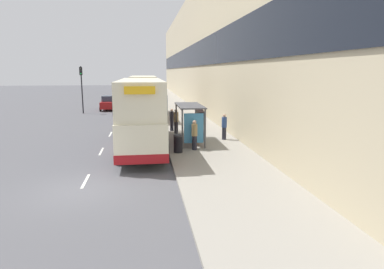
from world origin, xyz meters
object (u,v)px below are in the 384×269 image
at_px(car_2, 141,90).
at_px(litter_bin, 178,143).
at_px(double_decker_bus_ahead, 143,96).
at_px(pedestrian_3, 176,121).
at_px(bus_shelter, 193,117).
at_px(pedestrian_1, 224,126).
at_px(double_decker_bus_near, 142,112).
at_px(car_1, 109,103).
at_px(car_0, 146,101).
at_px(traffic_light_far_kerb, 81,82).
at_px(pedestrian_2, 194,135).
at_px(pedestrian_at_shelter, 172,120).

bearing_deg(car_2, litter_bin, -87.33).
relative_size(double_decker_bus_ahead, pedestrian_3, 5.96).
distance_m(pedestrian_3, litter_bin, 6.26).
xyz_separation_m(bus_shelter, pedestrian_1, (2.30, 0.84, -0.82)).
xyz_separation_m(double_decker_bus_near, double_decker_bus_ahead, (0.10, 14.66, -0.00)).
bearing_deg(car_1, car_0, -142.11).
relative_size(car_2, litter_bin, 4.31).
height_order(double_decker_bus_ahead, car_0, double_decker_bus_ahead).
relative_size(bus_shelter, pedestrian_3, 2.25).
distance_m(pedestrian_3, traffic_light_far_kerb, 17.99).
height_order(car_0, traffic_light_far_kerb, traffic_light_far_kerb).
bearing_deg(car_1, pedestrian_3, 110.51).
bearing_deg(car_0, car_2, 91.78).
bearing_deg(pedestrian_3, litter_bin, -94.20).
xyz_separation_m(pedestrian_3, litter_bin, (-0.46, -6.23, -0.42)).
relative_size(car_2, pedestrian_1, 2.54).
bearing_deg(bus_shelter, traffic_light_far_kerb, 118.40).
relative_size(double_decker_bus_near, car_1, 2.78).
bearing_deg(car_1, pedestrian_1, 115.15).
height_order(pedestrian_2, traffic_light_far_kerb, traffic_light_far_kerb).
height_order(double_decker_bus_near, car_0, double_decker_bus_near).
relative_size(bus_shelter, litter_bin, 4.00).
bearing_deg(traffic_light_far_kerb, pedestrian_3, -58.13).
relative_size(bus_shelter, double_decker_bus_near, 0.37).
bearing_deg(car_2, pedestrian_3, -86.47).
bearing_deg(pedestrian_1, car_2, 96.66).
xyz_separation_m(bus_shelter, car_2, (-3.83, 53.42, -1.04)).
distance_m(pedestrian_1, pedestrian_2, 3.78).
bearing_deg(litter_bin, pedestrian_at_shelter, 88.30).
relative_size(car_2, traffic_light_far_kerb, 0.84).
distance_m(litter_bin, traffic_light_far_kerb, 23.34).
relative_size(pedestrian_1, pedestrian_2, 0.99).
bearing_deg(car_0, pedestrian_3, -84.23).
height_order(car_2, pedestrian_1, pedestrian_1).
xyz_separation_m(car_0, car_1, (-4.61, -3.59, 0.03)).
bearing_deg(pedestrian_3, traffic_light_far_kerb, 121.87).
xyz_separation_m(pedestrian_at_shelter, traffic_light_far_kerb, (-9.17, 13.95, 2.55)).
bearing_deg(litter_bin, pedestrian_1, 43.88).
xyz_separation_m(pedestrian_1, litter_bin, (-3.53, -3.39, -0.38)).
height_order(car_1, car_2, car_1).
xyz_separation_m(double_decker_bus_ahead, traffic_light_far_kerb, (-6.97, 4.71, 1.30)).
bearing_deg(car_2, pedestrian_2, -86.23).
bearing_deg(pedestrian_3, bus_shelter, -78.27).
bearing_deg(bus_shelter, pedestrian_3, 101.73).
bearing_deg(pedestrian_at_shelter, pedestrian_2, -83.21).
distance_m(double_decker_bus_ahead, car_0, 11.46).
distance_m(bus_shelter, litter_bin, 3.07).
bearing_deg(litter_bin, car_2, 92.67).
height_order(double_decker_bus_ahead, car_1, double_decker_bus_ahead).
xyz_separation_m(bus_shelter, pedestrian_2, (-0.18, -2.01, -0.82)).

